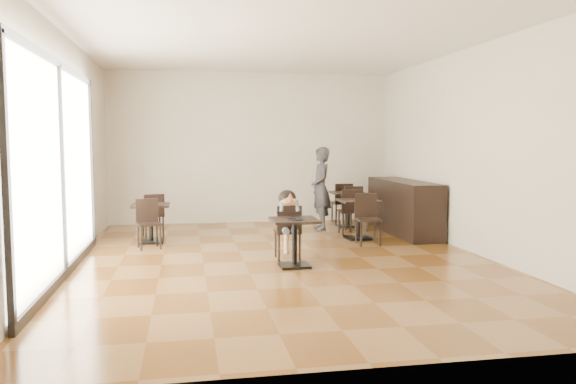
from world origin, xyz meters
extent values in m
cube|color=brown|center=(0.00, 0.00, 0.00)|extent=(6.00, 8.00, 0.01)
cube|color=white|center=(0.00, 0.00, 3.20)|extent=(6.00, 8.00, 0.01)
cube|color=beige|center=(0.00, 4.00, 1.60)|extent=(6.00, 0.01, 3.20)
cube|color=beige|center=(0.00, -4.00, 1.60)|extent=(6.00, 0.01, 3.20)
cube|color=beige|center=(-3.00, 0.00, 1.60)|extent=(0.01, 8.00, 3.20)
cube|color=beige|center=(3.00, 0.00, 1.60)|extent=(0.01, 8.00, 3.20)
cube|color=white|center=(-2.97, -0.50, 1.40)|extent=(0.04, 4.50, 2.60)
cylinder|color=black|center=(0.07, -0.55, 0.68)|extent=(0.23, 0.23, 0.01)
imported|color=#35353A|center=(1.21, 2.71, 0.81)|extent=(0.40, 0.60, 1.63)
cube|color=black|center=(2.65, 2.00, 0.50)|extent=(0.60, 2.40, 1.00)
camera|label=1|loc=(-1.39, -7.99, 1.74)|focal=35.00mm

